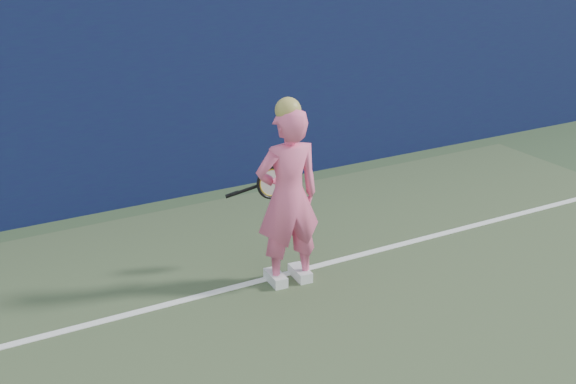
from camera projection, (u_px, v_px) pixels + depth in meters
backstop_wall at (85, 96)px, 8.38m from camera, size 24.00×0.40×2.50m
player at (288, 196)px, 6.87m from camera, size 0.62×0.44×1.68m
racket at (269, 183)px, 7.21m from camera, size 0.56×0.22×0.31m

